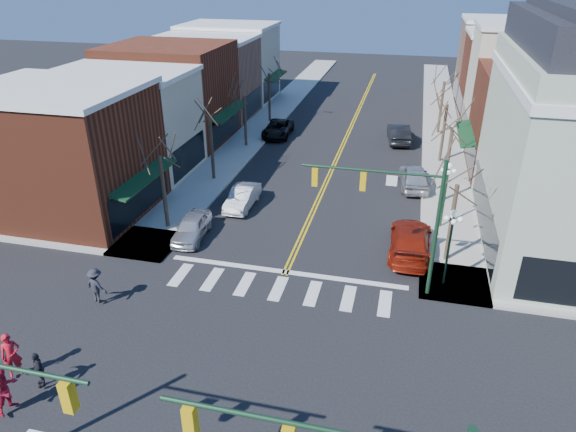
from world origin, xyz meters
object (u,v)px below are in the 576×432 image
Objects in this scene: car_left_far at (278,129)px; pedestrian_dark_a at (39,369)px; car_right_near at (410,240)px; pedestrian_dark_b at (96,285)px; car_right_mid at (414,177)px; lamppost_corner at (451,235)px; pedestrian_red_a at (11,355)px; lamppost_midblock at (446,184)px; car_left_near at (192,227)px; car_right_far at (399,133)px; pedestrian_red_b at (6,389)px; car_left_mid at (242,197)px.

car_left_far is 3.27× the size of pedestrian_dark_a.
pedestrian_dark_b reaches higher than car_right_near.
lamppost_corner is at bearing 91.63° from car_right_mid.
car_left_far is 33.05m from pedestrian_red_a.
lamppost_midblock is 0.89× the size of car_right_mid.
pedestrian_red_a is at bearing -96.32° from car_left_far.
lamppost_corner is at bearing 81.47° from pedestrian_dark_a.
car_right_near is at bearing -2.96° from pedestrian_red_a.
car_left_near is 24.09m from car_right_far.
car_left_far is 23.12m from car_right_near.
car_left_far is 0.90× the size of car_right_near.
pedestrian_red_a is (-16.88, -10.77, -1.83)m from lamppost_corner.
pedestrian_red_b is (-15.81, -18.85, -1.85)m from lamppost_midblock.
car_left_near is at bearing 132.03° from pedestrian_dark_a.
pedestrian_red_b is (-14.01, -25.03, 0.29)m from car_right_mid.
pedestrian_dark_a is (-0.90, -33.21, 0.22)m from car_left_far.
pedestrian_dark_a is (-15.50, -17.51, -2.03)m from lamppost_midblock.
pedestrian_dark_b reaches higher than car_right_far.
pedestrian_dark_a reaches higher than car_left_mid.
lamppost_midblock is 2.21× the size of pedestrian_red_a.
car_right_mid reaches higher than car_right_near.
lamppost_midblock reaches higher than car_left_mid.
pedestrian_dark_b is at bearing -143.59° from lamppost_midblock.
car_left_mid is at bearing 153.30° from lamppost_corner.
pedestrian_red_a is 1.02× the size of pedestrian_red_b.
car_right_far is (-1.60, 10.36, 0.00)m from car_right_mid.
lamppost_corner is at bearing -26.02° from car_left_mid.
pedestrian_red_b is (-1.21, -34.55, 0.40)m from car_left_far.
car_left_near is 12.75m from pedestrian_dark_a.
car_left_mid is at bearing -91.84° from pedestrian_dark_b.
lamppost_midblock is at bearing 93.67° from car_right_far.
lamppost_midblock is 23.47m from pedestrian_dark_a.
pedestrian_dark_b is (-0.58, 6.76, -0.05)m from pedestrian_red_b.
car_right_mid is 23.38m from pedestrian_dark_b.
car_right_mid is at bearing 106.03° from pedestrian_dark_a.
pedestrian_dark_b reaches higher than car_left_far.
car_left_mid is 0.86× the size of car_right_mid.
car_right_far is 2.56× the size of pedestrian_red_a.
car_right_mid is (-1.80, 6.18, -2.13)m from lamppost_midblock.
pedestrian_red_b reaches higher than car_right_near.
car_right_mid reaches higher than car_left_far.
pedestrian_red_a is 1.25× the size of pedestrian_dark_a.
pedestrian_red_b reaches higher than pedestrian_dark_b.
car_right_mid is 0.97× the size of car_right_far.
car_right_mid is 28.68m from pedestrian_red_b.
pedestrian_red_a reaches higher than car_right_near.
lamppost_midblock is 2.76× the size of pedestrian_dark_a.
car_right_far is at bearing 101.62° from lamppost_midblock.
lamppost_corner reaches higher than pedestrian_dark_b.
pedestrian_red_b is (-12.41, -35.39, 0.29)m from car_right_far.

